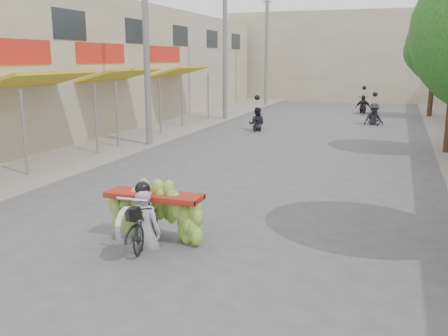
% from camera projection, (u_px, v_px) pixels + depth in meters
% --- Properties ---
extents(ground, '(120.00, 120.00, 0.00)m').
position_uv_depth(ground, '(94.00, 319.00, 6.63)').
color(ground, '#55555A').
rests_on(ground, ground).
extents(sidewalk_left, '(4.00, 60.00, 0.12)m').
position_uv_depth(sidewalk_left, '(149.00, 133.00, 22.70)').
color(sidewalk_left, gray).
rests_on(sidewalk_left, ground).
extents(shophouse_row_left, '(9.77, 40.00, 6.00)m').
position_uv_depth(shophouse_row_left, '(38.00, 67.00, 22.72)').
color(shophouse_row_left, '#B6AC90').
rests_on(shophouse_row_left, ground).
extents(far_building, '(20.00, 6.00, 7.00)m').
position_uv_depth(far_building, '(354.00, 57.00, 40.93)').
color(far_building, '#B6AC90').
rests_on(far_building, ground).
extents(utility_pole_mid, '(0.60, 0.24, 8.00)m').
position_uv_depth(utility_pole_mid, '(146.00, 41.00, 18.56)').
color(utility_pole_mid, slate).
rests_on(utility_pole_mid, ground).
extents(utility_pole_far, '(0.60, 0.24, 8.00)m').
position_uv_depth(utility_pole_far, '(225.00, 46.00, 26.86)').
color(utility_pole_far, slate).
rests_on(utility_pole_far, ground).
extents(utility_pole_back, '(0.60, 0.24, 8.00)m').
position_uv_depth(utility_pole_back, '(266.00, 49.00, 35.17)').
color(utility_pole_back, slate).
rests_on(utility_pole_back, ground).
extents(street_tree_far, '(3.40, 3.40, 5.25)m').
position_uv_depth(street_tree_far, '(435.00, 51.00, 28.07)').
color(street_tree_far, '#3A2719').
rests_on(street_tree_far, ground).
extents(banana_motorbike, '(2.20, 1.77, 2.10)m').
position_uv_depth(banana_motorbike, '(149.00, 208.00, 9.16)').
color(banana_motorbike, black).
rests_on(banana_motorbike, ground).
extents(bg_motorbike_a, '(0.84, 1.45, 1.95)m').
position_uv_depth(bg_motorbike_a, '(257.00, 114.00, 23.72)').
color(bg_motorbike_a, black).
rests_on(bg_motorbike_a, ground).
extents(bg_motorbike_b, '(1.19, 1.51, 1.95)m').
position_uv_depth(bg_motorbike_b, '(374.00, 108.00, 25.79)').
color(bg_motorbike_b, black).
rests_on(bg_motorbike_b, ground).
extents(bg_motorbike_c, '(1.03, 1.87, 1.95)m').
position_uv_depth(bg_motorbike_c, '(363.00, 101.00, 31.43)').
color(bg_motorbike_c, black).
rests_on(bg_motorbike_c, ground).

